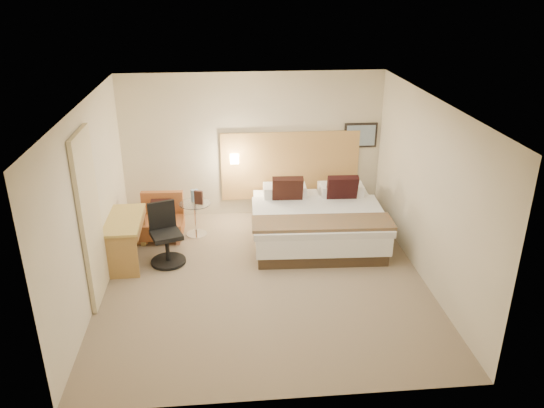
{
  "coord_description": "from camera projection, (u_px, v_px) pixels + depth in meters",
  "views": [
    {
      "loc": [
        -0.52,
        -6.93,
        4.22
      ],
      "look_at": [
        0.16,
        0.4,
        1.06
      ],
      "focal_mm": 35.0,
      "sensor_mm": 36.0,
      "label": 1
    }
  ],
  "objects": [
    {
      "name": "wall_right",
      "position": [
        428.0,
        191.0,
        7.72
      ],
      "size": [
        0.02,
        5.0,
        2.7
      ],
      "primitive_type": "cube",
      "color": "beige",
      "rests_on": "floor"
    },
    {
      "name": "desk",
      "position": [
        126.0,
        228.0,
        8.35
      ],
      "size": [
        0.57,
        1.2,
        0.74
      ],
      "color": "tan",
      "rests_on": "floor"
    },
    {
      "name": "menu_folder",
      "position": [
        199.0,
        198.0,
        9.11
      ],
      "size": [
        0.15,
        0.1,
        0.24
      ],
      "primitive_type": "cube",
      "rotation": [
        0.0,
        0.0,
        -0.35
      ],
      "color": "#391E17",
      "rests_on": "side_table"
    },
    {
      "name": "desk_chair",
      "position": [
        166.0,
        239.0,
        8.38
      ],
      "size": [
        0.71,
        0.71,
        0.98
      ],
      "color": "black",
      "rests_on": "floor"
    },
    {
      "name": "art_frame",
      "position": [
        361.0,
        135.0,
        9.9
      ],
      "size": [
        0.62,
        0.03,
        0.47
      ],
      "primitive_type": "cube",
      "color": "black",
      "rests_on": "wall_back"
    },
    {
      "name": "wall_back",
      "position": [
        253.0,
        145.0,
        9.81
      ],
      "size": [
        4.8,
        0.02,
        2.7
      ],
      "primitive_type": "cube",
      "color": "beige",
      "rests_on": "floor"
    },
    {
      "name": "bottle_b",
      "position": [
        197.0,
        195.0,
        9.23
      ],
      "size": [
        0.08,
        0.08,
        0.22
      ],
      "primitive_type": "cylinder",
      "rotation": [
        0.0,
        0.0,
        -0.35
      ],
      "color": "#97BBE9",
      "rests_on": "side_table"
    },
    {
      "name": "lamp_arm",
      "position": [
        234.0,
        158.0,
        9.78
      ],
      "size": [
        0.02,
        0.12,
        0.02
      ],
      "primitive_type": "cylinder",
      "rotation": [
        1.57,
        0.0,
        0.0
      ],
      "color": "white",
      "rests_on": "wall_back"
    },
    {
      "name": "lounge_chair",
      "position": [
        162.0,
        221.0,
        9.24
      ],
      "size": [
        0.75,
        0.67,
        0.77
      ],
      "color": "tan",
      "rests_on": "floor"
    },
    {
      "name": "wall_left",
      "position": [
        89.0,
        203.0,
        7.31
      ],
      "size": [
        0.02,
        5.0,
        2.7
      ],
      "primitive_type": "cube",
      "color": "beige",
      "rests_on": "floor"
    },
    {
      "name": "wall_front",
      "position": [
        283.0,
        294.0,
        5.22
      ],
      "size": [
        4.8,
        0.02,
        2.7
      ],
      "primitive_type": "cube",
      "color": "beige",
      "rests_on": "floor"
    },
    {
      "name": "lamp_shade",
      "position": [
        234.0,
        159.0,
        9.72
      ],
      "size": [
        0.15,
        0.15,
        0.15
      ],
      "primitive_type": "cube",
      "color": "#FFEDC6",
      "rests_on": "wall_back"
    },
    {
      "name": "headboard_panel",
      "position": [
        290.0,
        165.0,
        9.99
      ],
      "size": [
        2.6,
        0.04,
        1.3
      ],
      "primitive_type": "cube",
      "color": "tan",
      "rests_on": "wall_back"
    },
    {
      "name": "bottle_a",
      "position": [
        193.0,
        196.0,
        9.22
      ],
      "size": [
        0.08,
        0.08,
        0.22
      ],
      "primitive_type": "cylinder",
      "rotation": [
        0.0,
        0.0,
        -0.35
      ],
      "color": "#81AAC8",
      "rests_on": "side_table"
    },
    {
      "name": "side_table",
      "position": [
        196.0,
        217.0,
        9.3
      ],
      "size": [
        0.7,
        0.7,
        0.61
      ],
      "color": "white",
      "rests_on": "floor"
    },
    {
      "name": "art_canvas",
      "position": [
        361.0,
        136.0,
        9.88
      ],
      "size": [
        0.54,
        0.01,
        0.39
      ],
      "primitive_type": "cube",
      "color": "#748CA0",
      "rests_on": "wall_back"
    },
    {
      "name": "floor",
      "position": [
        264.0,
        280.0,
        8.05
      ],
      "size": [
        4.8,
        5.0,
        0.02
      ],
      "primitive_type": "cube",
      "color": "#7F6D55",
      "rests_on": "ground"
    },
    {
      "name": "ceiling",
      "position": [
        263.0,
        102.0,
        6.98
      ],
      "size": [
        4.8,
        5.0,
        0.02
      ],
      "primitive_type": "cube",
      "color": "white",
      "rests_on": "floor"
    },
    {
      "name": "curtain",
      "position": [
        90.0,
        219.0,
        7.13
      ],
      "size": [
        0.06,
        0.9,
        2.42
      ],
      "primitive_type": "cube",
      "color": "beige",
      "rests_on": "wall_left"
    },
    {
      "name": "bed",
      "position": [
        316.0,
        220.0,
        9.16
      ],
      "size": [
        2.28,
        2.22,
        1.07
      ],
      "color": "#3D2E1E",
      "rests_on": "floor"
    }
  ]
}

